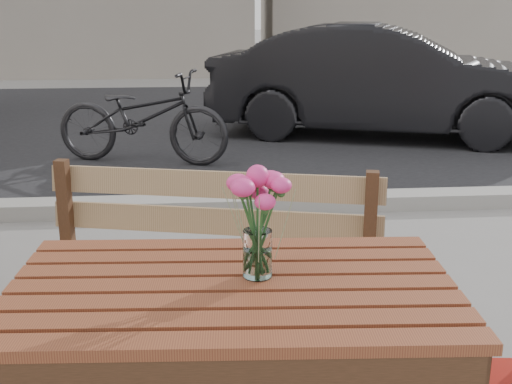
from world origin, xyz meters
The scene contains 6 objects.
street centered at (0.00, 5.06, 0.03)m, with size 30.00×8.12×0.12m.
main_table centered at (-0.12, -0.13, 0.67)m, with size 1.34×0.83×0.80m.
main_bench centered at (-0.18, 0.77, 0.57)m, with size 1.57×0.78×0.94m.
main_vase centered at (-0.05, -0.08, 1.02)m, with size 0.19×0.19×0.34m.
parked_car centered at (2.01, 5.88, 0.68)m, with size 1.44×4.14×1.36m, color black.
bicycle centered at (-0.81, 4.72, 0.48)m, with size 0.63×1.82×0.95m, color black.
Camera 1 is at (-0.20, -1.85, 1.59)m, focal length 45.00 mm.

